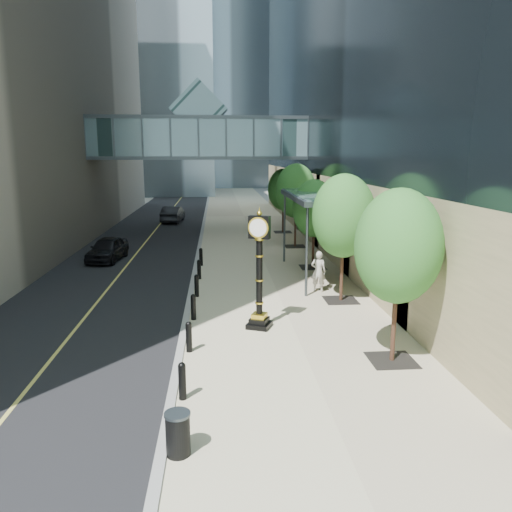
{
  "coord_description": "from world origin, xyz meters",
  "views": [
    {
      "loc": [
        -1.72,
        -11.12,
        6.33
      ],
      "look_at": [
        -0.34,
        6.61,
        2.69
      ],
      "focal_mm": 35.0,
      "sensor_mm": 36.0,
      "label": 1
    }
  ],
  "objects_px": {
    "street_clock": "(259,278)",
    "pedestrian": "(318,271)",
    "car_near": "(107,249)",
    "car_far": "(173,214)",
    "trash_bin": "(178,435)"
  },
  "relations": [
    {
      "from": "pedestrian",
      "to": "car_far",
      "type": "relative_size",
      "value": 0.42
    },
    {
      "from": "car_near",
      "to": "car_far",
      "type": "height_order",
      "value": "car_far"
    },
    {
      "from": "car_near",
      "to": "pedestrian",
      "type": "bearing_deg",
      "value": -28.61
    },
    {
      "from": "car_near",
      "to": "car_far",
      "type": "distance_m",
      "value": 17.37
    },
    {
      "from": "street_clock",
      "to": "car_far",
      "type": "relative_size",
      "value": 0.95
    },
    {
      "from": "pedestrian",
      "to": "car_near",
      "type": "distance_m",
      "value": 13.81
    },
    {
      "from": "car_near",
      "to": "street_clock",
      "type": "bearing_deg",
      "value": -50.68
    },
    {
      "from": "pedestrian",
      "to": "car_far",
      "type": "bearing_deg",
      "value": -48.93
    },
    {
      "from": "trash_bin",
      "to": "car_near",
      "type": "distance_m",
      "value": 21.26
    },
    {
      "from": "trash_bin",
      "to": "pedestrian",
      "type": "distance_m",
      "value": 13.67
    },
    {
      "from": "street_clock",
      "to": "pedestrian",
      "type": "distance_m",
      "value": 5.74
    },
    {
      "from": "car_far",
      "to": "street_clock",
      "type": "bearing_deg",
      "value": 106.31
    },
    {
      "from": "street_clock",
      "to": "trash_bin",
      "type": "relative_size",
      "value": 4.8
    },
    {
      "from": "trash_bin",
      "to": "pedestrian",
      "type": "height_order",
      "value": "pedestrian"
    },
    {
      "from": "street_clock",
      "to": "trash_bin",
      "type": "distance_m",
      "value": 8.26
    }
  ]
}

